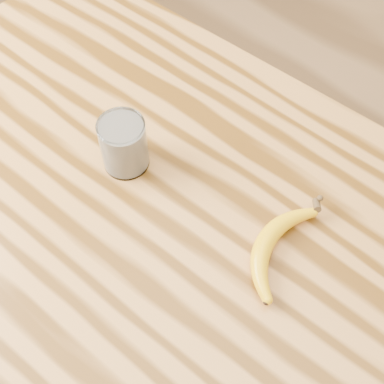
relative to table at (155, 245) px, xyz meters
The scene contains 3 objects.
table is the anchor object (origin of this frame).
smoothie_glass 0.21m from the table, 154.77° to the left, with size 0.08×0.08×0.10m.
banana 0.24m from the table, 18.94° to the left, with size 0.09×0.25×0.03m, color #ECAC0C, non-canonical shape.
Camera 1 is at (0.34, -0.31, 1.65)m, focal length 50.00 mm.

